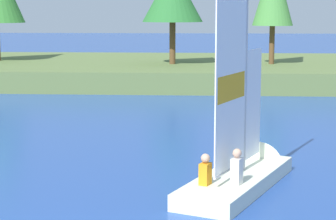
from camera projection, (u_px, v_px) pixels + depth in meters
name	position (u px, v px, depth m)	size (l,w,h in m)	color
shore_bank	(157.00, 70.00, 37.48)	(80.00, 14.22, 1.08)	#5B703D
sailboat	(249.00, 163.00, 15.33)	(3.15, 5.11, 6.36)	silver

